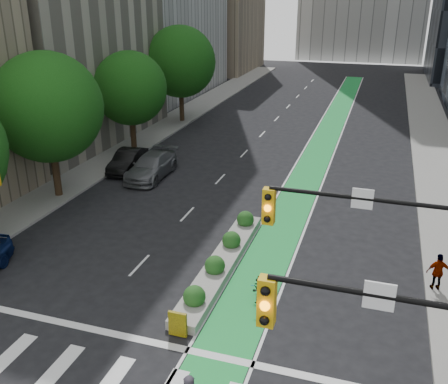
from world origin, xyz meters
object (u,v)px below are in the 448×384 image
Objects in this scene: median_planter at (222,260)px; pedestrian_far at (438,272)px; bicycle at (259,289)px; parked_car_left_far at (152,166)px; parked_car_left_mid at (128,160)px.

median_planter is 9.25m from pedestrian_far.
median_planter is at bearing 122.36° from bicycle.
parked_car_left_far reaches higher than median_planter.
parked_car_left_mid is (-10.47, 10.70, 0.35)m from median_planter.
parked_car_left_far reaches higher than parked_car_left_mid.
bicycle is 1.25× the size of pedestrian_far.
parked_car_left_mid is 2.32m from parked_car_left_far.
parked_car_left_far is 3.29× the size of pedestrian_far.
bicycle is at bearing -50.96° from parked_car_left_mid.
parked_car_left_far is (2.20, -0.75, 0.06)m from parked_car_left_mid.
pedestrian_far is at bearing -28.97° from parked_car_left_far.
parked_car_left_mid reaches higher than median_planter.
median_planter is at bearing -51.58° from parked_car_left_far.
pedestrian_far reaches higher than parked_car_left_mid.
pedestrian_far reaches higher than median_planter.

